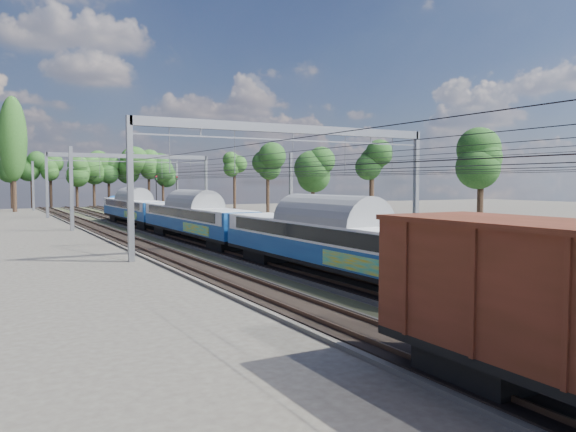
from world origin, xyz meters
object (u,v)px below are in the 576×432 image
worker (145,212)px  signal_far (177,188)px  signal_near (156,191)px  emu_train (195,213)px

worker → signal_far: signal_far is taller
worker → signal_near: size_ratio=0.31×
signal_near → signal_far: size_ratio=0.97×
emu_train → signal_far: bearing=73.7°
emu_train → worker: 31.51m
signal_near → emu_train: bearing=-109.2°
worker → signal_far: (12.60, 25.91, 2.90)m
signal_near → signal_far: bearing=57.2°
signal_far → worker: bearing=-134.0°
emu_train → signal_far: size_ratio=9.98×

